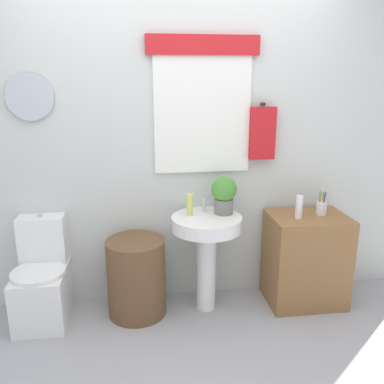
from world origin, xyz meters
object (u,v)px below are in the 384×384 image
(pedestal_sink, at_px, (206,239))
(potted_plant, at_px, (224,193))
(soap_bottle, at_px, (190,205))
(toothbrush_cup, at_px, (321,208))
(lotion_bottle, at_px, (299,207))
(wooden_cabinet, at_px, (306,259))
(toilet, at_px, (43,281))
(laundry_hamper, at_px, (136,277))

(pedestal_sink, height_order, potted_plant, potted_plant)
(pedestal_sink, distance_m, soap_bottle, 0.29)
(pedestal_sink, bearing_deg, potted_plant, 23.20)
(soap_bottle, distance_m, toothbrush_cup, 1.03)
(lotion_bottle, relative_size, toothbrush_cup, 0.95)
(pedestal_sink, relative_size, potted_plant, 2.63)
(wooden_cabinet, relative_size, potted_plant, 2.52)
(toilet, height_order, toothbrush_cup, toothbrush_cup)
(pedestal_sink, relative_size, toothbrush_cup, 4.10)
(wooden_cabinet, distance_m, potted_plant, 0.87)
(toilet, xyz_separation_m, wooden_cabinet, (2.03, -0.04, 0.07))
(soap_bottle, distance_m, lotion_bottle, 0.82)
(toothbrush_cup, bearing_deg, wooden_cabinet, -169.02)
(laundry_hamper, bearing_deg, lotion_bottle, -1.86)
(lotion_bottle, distance_m, toothbrush_cup, 0.22)
(soap_bottle, bearing_deg, toothbrush_cup, -1.66)
(toilet, bearing_deg, wooden_cabinet, -1.01)
(wooden_cabinet, xyz_separation_m, lotion_bottle, (-0.10, -0.04, 0.45))
(toilet, height_order, lotion_bottle, lotion_bottle)
(laundry_hamper, distance_m, wooden_cabinet, 1.34)
(toilet, bearing_deg, potted_plant, 1.01)
(toilet, relative_size, pedestal_sink, 1.03)
(lotion_bottle, bearing_deg, wooden_cabinet, 21.02)
(toilet, height_order, pedestal_sink, toilet)
(laundry_hamper, bearing_deg, pedestal_sink, -0.00)
(lotion_bottle, bearing_deg, toothbrush_cup, 16.13)
(wooden_cabinet, xyz_separation_m, toothbrush_cup, (0.10, 0.02, 0.42))
(toilet, height_order, soap_bottle, soap_bottle)
(soap_bottle, height_order, potted_plant, potted_plant)
(toilet, xyz_separation_m, toothbrush_cup, (2.13, -0.02, 0.49))
(potted_plant, bearing_deg, toilet, -178.99)
(laundry_hamper, height_order, toothbrush_cup, toothbrush_cup)
(laundry_hamper, height_order, pedestal_sink, pedestal_sink)
(potted_plant, xyz_separation_m, toothbrush_cup, (0.77, -0.04, -0.13))
(laundry_hamper, relative_size, pedestal_sink, 0.79)
(pedestal_sink, bearing_deg, lotion_bottle, -3.28)
(toilet, bearing_deg, lotion_bottle, -2.26)
(laundry_hamper, relative_size, wooden_cabinet, 0.82)
(toilet, distance_m, lotion_bottle, 2.00)
(lotion_bottle, bearing_deg, pedestal_sink, 176.72)
(soap_bottle, xyz_separation_m, toothbrush_cup, (1.03, -0.03, -0.06))
(soap_bottle, relative_size, toothbrush_cup, 0.89)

